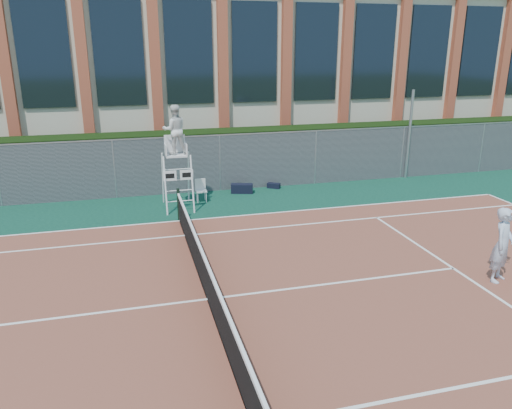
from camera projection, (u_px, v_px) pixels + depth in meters
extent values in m
plane|color=#233814|center=(208.00, 300.00, 11.30)|extent=(120.00, 120.00, 0.00)
cube|color=#0C3528|center=(201.00, 281.00, 12.22)|extent=(36.00, 20.00, 0.01)
cube|color=brown|center=(208.00, 300.00, 11.30)|extent=(23.77, 10.97, 0.02)
cylinder|color=black|center=(179.00, 205.00, 16.29)|extent=(0.10, 0.10, 1.10)
cube|color=black|center=(207.00, 282.00, 11.16)|extent=(0.03, 11.00, 0.86)
cube|color=white|center=(207.00, 263.00, 11.03)|extent=(0.06, 11.20, 0.07)
cube|color=black|center=(166.00, 160.00, 20.18)|extent=(40.00, 1.40, 2.20)
cube|color=beige|center=(149.00, 75.00, 26.66)|extent=(44.00, 10.00, 8.00)
cylinder|color=#9EA0A5|center=(409.00, 135.00, 21.23)|extent=(0.12, 0.12, 3.77)
cylinder|color=white|center=(165.00, 186.00, 16.91)|extent=(0.06, 0.55, 2.00)
cylinder|color=white|center=(192.00, 185.00, 17.13)|extent=(0.06, 0.55, 2.00)
cylinder|color=white|center=(163.00, 179.00, 17.85)|extent=(0.06, 0.55, 2.00)
cylinder|color=white|center=(189.00, 177.00, 18.07)|extent=(0.06, 0.55, 2.00)
cube|color=white|center=(176.00, 155.00, 17.20)|extent=(0.72, 0.61, 0.06)
cube|color=white|center=(175.00, 143.00, 17.36)|extent=(0.72, 0.05, 0.61)
cube|color=white|center=(170.00, 176.00, 16.94)|extent=(0.45, 0.03, 0.35)
cube|color=white|center=(187.00, 175.00, 17.08)|extent=(0.45, 0.03, 0.35)
imported|color=white|center=(175.00, 130.00, 16.98)|extent=(0.84, 0.66, 1.69)
cube|color=silver|center=(201.00, 191.00, 18.31)|extent=(0.39, 0.39, 0.04)
cube|color=silver|center=(200.00, 184.00, 18.41)|extent=(0.39, 0.04, 0.41)
cylinder|color=silver|center=(198.00, 198.00, 18.20)|extent=(0.03, 0.03, 0.39)
cylinder|color=silver|center=(206.00, 197.00, 18.27)|extent=(0.03, 0.03, 0.39)
cylinder|color=silver|center=(197.00, 196.00, 18.48)|extent=(0.03, 0.03, 0.39)
cylinder|color=silver|center=(205.00, 195.00, 18.56)|extent=(0.03, 0.03, 0.39)
cube|color=black|center=(242.00, 188.00, 19.47)|extent=(0.90, 0.56, 0.36)
cube|color=black|center=(274.00, 186.00, 20.15)|extent=(0.55, 0.47, 0.21)
imported|color=silver|center=(502.00, 245.00, 11.93)|extent=(0.81, 0.74, 1.85)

